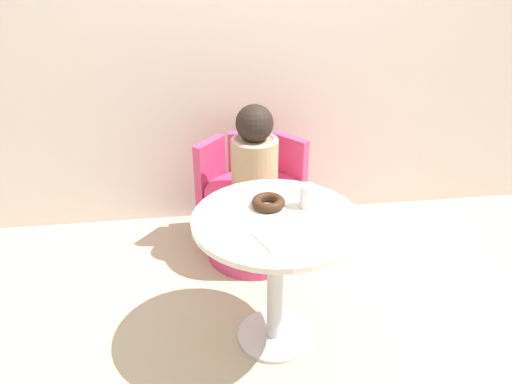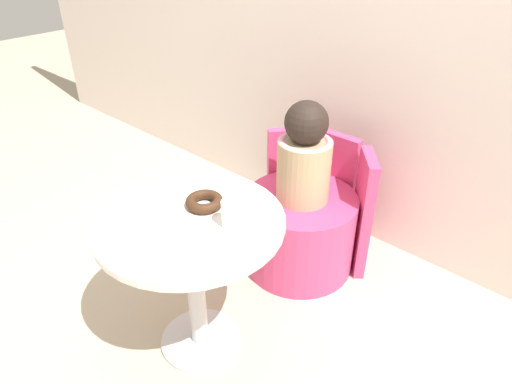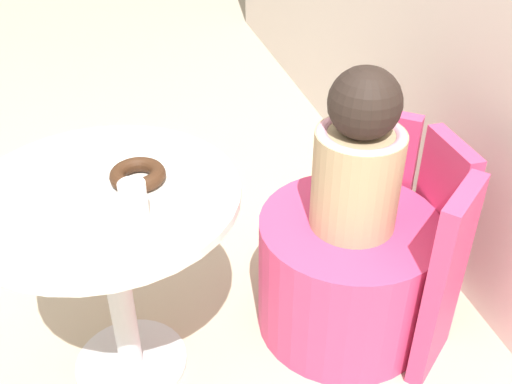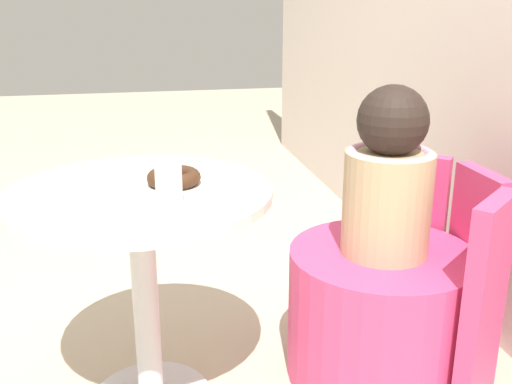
{
  "view_description": "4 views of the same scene",
  "coord_description": "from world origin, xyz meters",
  "px_view_note": "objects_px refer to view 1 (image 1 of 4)",
  "views": [
    {
      "loc": [
        -0.34,
        -1.72,
        1.66
      ],
      "look_at": [
        -0.08,
        0.25,
        0.6
      ],
      "focal_mm": 35.0,
      "sensor_mm": 36.0,
      "label": 1
    },
    {
      "loc": [
        1.02,
        -0.86,
        1.57
      ],
      "look_at": [
        -0.02,
        0.3,
        0.6
      ],
      "focal_mm": 32.0,
      "sensor_mm": 36.0,
      "label": 2
    },
    {
      "loc": [
        1.23,
        -0.0,
        1.46
      ],
      "look_at": [
        -0.01,
        0.34,
        0.59
      ],
      "focal_mm": 42.0,
      "sensor_mm": 36.0,
      "label": 3
    },
    {
      "loc": [
        1.44,
        -0.05,
        1.1
      ],
      "look_at": [
        -0.07,
        0.27,
        0.6
      ],
      "focal_mm": 42.0,
      "sensor_mm": 36.0,
      "label": 4
    }
  ],
  "objects_px": {
    "cup": "(307,196)",
    "tub_chair": "(255,222)",
    "donut": "(268,202)",
    "round_table": "(276,247)",
    "child_figure": "(255,153)"
  },
  "relations": [
    {
      "from": "cup",
      "to": "tub_chair",
      "type": "bearing_deg",
      "value": 102.77
    },
    {
      "from": "donut",
      "to": "cup",
      "type": "relative_size",
      "value": 1.41
    },
    {
      "from": "round_table",
      "to": "child_figure",
      "type": "relative_size",
      "value": 1.42
    },
    {
      "from": "child_figure",
      "to": "donut",
      "type": "xyz_separation_m",
      "value": [
        -0.02,
        -0.59,
        0.03
      ]
    },
    {
      "from": "tub_chair",
      "to": "cup",
      "type": "xyz_separation_m",
      "value": [
        0.14,
        -0.61,
        0.49
      ]
    },
    {
      "from": "round_table",
      "to": "tub_chair",
      "type": "relative_size",
      "value": 1.26
    },
    {
      "from": "child_figure",
      "to": "cup",
      "type": "distance_m",
      "value": 0.63
    },
    {
      "from": "child_figure",
      "to": "cup",
      "type": "height_order",
      "value": "child_figure"
    },
    {
      "from": "child_figure",
      "to": "cup",
      "type": "relative_size",
      "value": 4.85
    },
    {
      "from": "donut",
      "to": "child_figure",
      "type": "bearing_deg",
      "value": 88.26
    },
    {
      "from": "tub_chair",
      "to": "donut",
      "type": "height_order",
      "value": "donut"
    },
    {
      "from": "cup",
      "to": "donut",
      "type": "bearing_deg",
      "value": 171.67
    },
    {
      "from": "tub_chair",
      "to": "cup",
      "type": "bearing_deg",
      "value": -77.23
    },
    {
      "from": "round_table",
      "to": "tub_chair",
      "type": "xyz_separation_m",
      "value": [
        -0.0,
        0.68,
        -0.3
      ]
    },
    {
      "from": "round_table",
      "to": "cup",
      "type": "distance_m",
      "value": 0.24
    }
  ]
}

